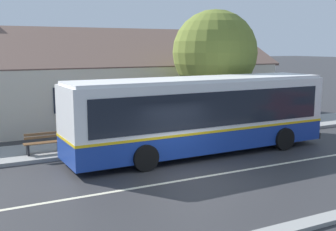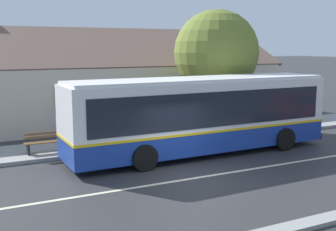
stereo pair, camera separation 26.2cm
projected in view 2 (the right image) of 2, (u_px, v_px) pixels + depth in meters
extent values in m
plane|color=#2D2D30|center=(195.00, 178.00, 14.71)|extent=(300.00, 300.00, 0.00)
cube|color=gray|center=(131.00, 142.00, 19.99)|extent=(60.00, 3.00, 0.15)
cube|color=gray|center=(290.00, 228.00, 10.50)|extent=(60.00, 0.50, 0.12)
cube|color=beige|center=(195.00, 178.00, 14.71)|extent=(60.00, 0.16, 0.01)
cube|color=beige|center=(90.00, 92.00, 26.83)|extent=(22.43, 9.58, 3.41)
cube|color=brown|center=(100.00, 47.00, 24.26)|extent=(23.03, 4.86, 2.40)
cube|color=brown|center=(78.00, 47.00, 28.48)|extent=(23.03, 4.86, 2.40)
cube|color=black|center=(66.00, 100.00, 21.39)|extent=(1.10, 0.06, 1.30)
cube|color=black|center=(159.00, 95.00, 23.70)|extent=(1.10, 0.06, 1.30)
cube|color=black|center=(235.00, 90.00, 26.02)|extent=(1.10, 0.06, 1.30)
cube|color=#4C3323|center=(171.00, 108.00, 24.17)|extent=(1.00, 0.06, 2.10)
cube|color=navy|center=(201.00, 137.00, 18.02)|extent=(11.69, 2.69, 0.86)
cube|color=gold|center=(201.00, 126.00, 17.94)|extent=(11.71, 2.71, 0.10)
cube|color=white|center=(201.00, 103.00, 17.78)|extent=(11.69, 2.69, 1.90)
cube|color=white|center=(201.00, 79.00, 17.62)|extent=(11.45, 2.56, 0.12)
cube|color=black|center=(186.00, 102.00, 18.91)|extent=(10.71, 0.21, 1.40)
cube|color=black|center=(218.00, 109.00, 16.69)|extent=(10.71, 0.21, 1.40)
cube|color=black|center=(303.00, 98.00, 20.46)|extent=(0.08, 2.20, 1.40)
cube|color=black|center=(304.00, 79.00, 20.32)|extent=(0.07, 1.75, 0.24)
cube|color=black|center=(302.00, 132.00, 20.75)|extent=(0.12, 2.50, 0.28)
cube|color=#B21919|center=(157.00, 135.00, 18.47)|extent=(3.26, 0.08, 0.60)
cube|color=black|center=(264.00, 108.00, 21.07)|extent=(0.90, 0.04, 2.51)
cylinder|color=black|center=(249.00, 129.00, 20.80)|extent=(1.00, 0.30, 1.00)
cylinder|color=black|center=(285.00, 139.00, 18.61)|extent=(1.00, 0.30, 1.00)
cylinder|color=black|center=(120.00, 144.00, 17.69)|extent=(1.00, 0.30, 1.00)
cylinder|color=black|center=(145.00, 158.00, 15.50)|extent=(1.00, 0.30, 1.00)
cube|color=brown|center=(43.00, 142.00, 17.69)|extent=(1.59, 0.10, 0.04)
cube|color=brown|center=(44.00, 142.00, 17.56)|extent=(1.59, 0.10, 0.04)
cube|color=brown|center=(44.00, 143.00, 17.43)|extent=(1.59, 0.10, 0.04)
cube|color=brown|center=(45.00, 136.00, 17.27)|extent=(1.59, 0.04, 0.10)
cube|color=brown|center=(44.00, 133.00, 17.25)|extent=(1.59, 0.04, 0.10)
cube|color=black|center=(59.00, 146.00, 17.88)|extent=(0.08, 0.43, 0.45)
cube|color=black|center=(28.00, 149.00, 17.31)|extent=(0.08, 0.43, 0.45)
cylinder|color=#4C3828|center=(215.00, 106.00, 22.70)|extent=(0.32, 0.32, 2.79)
sphere|color=olive|center=(216.00, 52.00, 22.24)|extent=(4.49, 4.49, 4.49)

